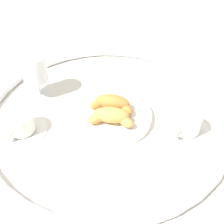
{
  "coord_description": "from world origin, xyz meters",
  "views": [
    {
      "loc": [
        -0.23,
        0.62,
        0.61
      ],
      "look_at": [
        -0.02,
        0.0,
        0.03
      ],
      "focal_mm": 49.47,
      "sensor_mm": 36.0,
      "label": 1
    }
  ],
  "objects_px": {
    "coffee_cup_far": "(186,125)",
    "juice_glass_left": "(35,70)",
    "croissant_large": "(112,103)",
    "croissant_small": "(111,116)",
    "coffee_cup_near": "(20,125)",
    "folded_napkin": "(97,71)",
    "pastry_plate": "(112,117)"
  },
  "relations": [
    {
      "from": "pastry_plate",
      "to": "coffee_cup_near",
      "type": "height_order",
      "value": "coffee_cup_near"
    },
    {
      "from": "juice_glass_left",
      "to": "coffee_cup_near",
      "type": "bearing_deg",
      "value": 102.11
    },
    {
      "from": "coffee_cup_far",
      "to": "juice_glass_left",
      "type": "xyz_separation_m",
      "value": [
        0.46,
        -0.01,
        0.07
      ]
    },
    {
      "from": "croissant_large",
      "to": "croissant_small",
      "type": "bearing_deg",
      "value": 105.83
    },
    {
      "from": "croissant_small",
      "to": "juice_glass_left",
      "type": "xyz_separation_m",
      "value": [
        0.26,
        -0.07,
        0.05
      ]
    },
    {
      "from": "croissant_small",
      "to": "folded_napkin",
      "type": "relative_size",
      "value": 1.23
    },
    {
      "from": "croissant_small",
      "to": "folded_napkin",
      "type": "bearing_deg",
      "value": -61.0
    },
    {
      "from": "coffee_cup_far",
      "to": "juice_glass_left",
      "type": "relative_size",
      "value": 0.97
    },
    {
      "from": "juice_glass_left",
      "to": "folded_napkin",
      "type": "height_order",
      "value": "juice_glass_left"
    },
    {
      "from": "pastry_plate",
      "to": "croissant_large",
      "type": "bearing_deg",
      "value": -73.11
    },
    {
      "from": "pastry_plate",
      "to": "folded_napkin",
      "type": "height_order",
      "value": "pastry_plate"
    },
    {
      "from": "juice_glass_left",
      "to": "pastry_plate",
      "type": "bearing_deg",
      "value": 172.07
    },
    {
      "from": "coffee_cup_far",
      "to": "pastry_plate",
      "type": "bearing_deg",
      "value": 5.75
    },
    {
      "from": "croissant_large",
      "to": "juice_glass_left",
      "type": "relative_size",
      "value": 0.98
    },
    {
      "from": "croissant_small",
      "to": "coffee_cup_near",
      "type": "distance_m",
      "value": 0.25
    },
    {
      "from": "pastry_plate",
      "to": "juice_glass_left",
      "type": "bearing_deg",
      "value": -7.93
    },
    {
      "from": "pastry_plate",
      "to": "folded_napkin",
      "type": "relative_size",
      "value": 2.06
    },
    {
      "from": "croissant_large",
      "to": "pastry_plate",
      "type": "bearing_deg",
      "value": 106.89
    },
    {
      "from": "croissant_large",
      "to": "juice_glass_left",
      "type": "bearing_deg",
      "value": -2.81
    },
    {
      "from": "coffee_cup_far",
      "to": "croissant_large",
      "type": "bearing_deg",
      "value": -0.67
    },
    {
      "from": "pastry_plate",
      "to": "croissant_large",
      "type": "distance_m",
      "value": 0.04
    },
    {
      "from": "croissant_small",
      "to": "coffee_cup_far",
      "type": "height_order",
      "value": "croissant_small"
    },
    {
      "from": "pastry_plate",
      "to": "croissant_large",
      "type": "relative_size",
      "value": 1.66
    },
    {
      "from": "coffee_cup_near",
      "to": "juice_glass_left",
      "type": "bearing_deg",
      "value": -77.89
    },
    {
      "from": "juice_glass_left",
      "to": "folded_napkin",
      "type": "xyz_separation_m",
      "value": [
        -0.13,
        -0.18,
        -0.09
      ]
    },
    {
      "from": "pastry_plate",
      "to": "juice_glass_left",
      "type": "relative_size",
      "value": 1.62
    },
    {
      "from": "coffee_cup_far",
      "to": "croissant_small",
      "type": "bearing_deg",
      "value": 14.25
    },
    {
      "from": "coffee_cup_far",
      "to": "coffee_cup_near",
      "type": "bearing_deg",
      "value": 18.99
    },
    {
      "from": "croissant_small",
      "to": "coffee_cup_near",
      "type": "relative_size",
      "value": 0.99
    },
    {
      "from": "folded_napkin",
      "to": "pastry_plate",
      "type": "bearing_deg",
      "value": 120.72
    },
    {
      "from": "croissant_large",
      "to": "folded_napkin",
      "type": "height_order",
      "value": "croissant_large"
    },
    {
      "from": "coffee_cup_near",
      "to": "folded_napkin",
      "type": "bearing_deg",
      "value": -105.6
    }
  ]
}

